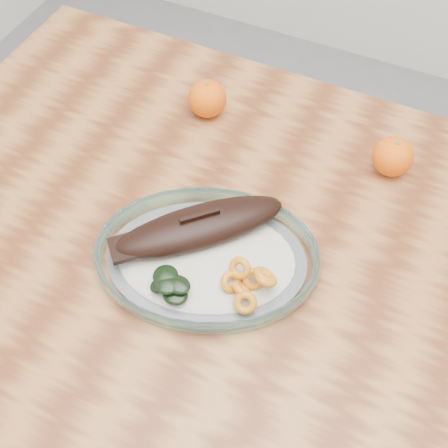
% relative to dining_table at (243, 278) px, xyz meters
% --- Properties ---
extents(ground, '(3.00, 3.00, 0.00)m').
position_rel_dining_table_xyz_m(ground, '(0.00, 0.00, -0.65)').
color(ground, slate).
rests_on(ground, ground).
extents(dining_table, '(1.20, 0.80, 0.75)m').
position_rel_dining_table_xyz_m(dining_table, '(0.00, 0.00, 0.00)').
color(dining_table, brown).
rests_on(dining_table, ground).
extents(plated_meal, '(0.74, 0.74, 0.08)m').
position_rel_dining_table_xyz_m(plated_meal, '(-0.04, -0.05, 0.12)').
color(plated_meal, white).
rests_on(plated_meal, dining_table).
extents(orange_left, '(0.07, 0.07, 0.07)m').
position_rel_dining_table_xyz_m(orange_left, '(-0.17, 0.23, 0.13)').
color(orange_left, '#FF4D05').
rests_on(orange_left, dining_table).
extents(orange_right, '(0.07, 0.07, 0.07)m').
position_rel_dining_table_xyz_m(orange_right, '(0.16, 0.24, 0.13)').
color(orange_right, '#FF4D05').
rests_on(orange_right, dining_table).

